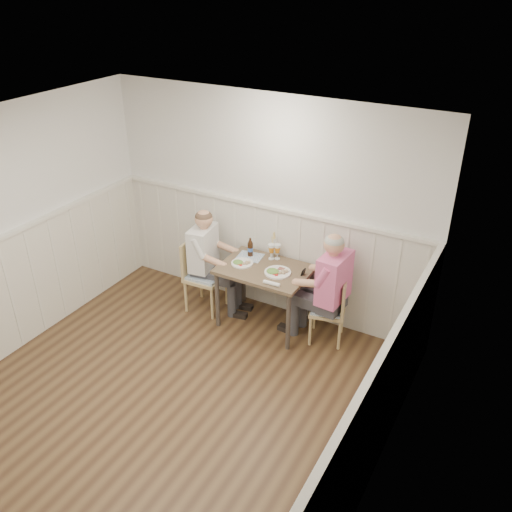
{
  "coord_description": "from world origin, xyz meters",
  "views": [
    {
      "loc": [
        2.65,
        -2.82,
        3.77
      ],
      "look_at": [
        0.19,
        1.64,
        1.0
      ],
      "focal_mm": 38.0,
      "sensor_mm": 36.0,
      "label": 1
    }
  ],
  "objects_px": {
    "chair_right": "(332,307)",
    "diner_cream": "(207,267)",
    "grass_vase": "(272,245)",
    "chair_left": "(201,272)",
    "man_in_pink": "(329,298)",
    "beer_bottle": "(250,248)",
    "dining_table": "(265,275)"
  },
  "relations": [
    {
      "from": "chair_right",
      "to": "diner_cream",
      "type": "relative_size",
      "value": 0.61
    },
    {
      "from": "grass_vase",
      "to": "diner_cream",
      "type": "bearing_deg",
      "value": -158.9
    },
    {
      "from": "chair_left",
      "to": "diner_cream",
      "type": "bearing_deg",
      "value": 39.83
    },
    {
      "from": "chair_left",
      "to": "man_in_pink",
      "type": "xyz_separation_m",
      "value": [
        1.6,
        0.1,
        0.08
      ]
    },
    {
      "from": "chair_right",
      "to": "beer_bottle",
      "type": "relative_size",
      "value": 3.47
    },
    {
      "from": "dining_table",
      "to": "chair_left",
      "type": "distance_m",
      "value": 0.85
    },
    {
      "from": "chair_right",
      "to": "dining_table",
      "type": "bearing_deg",
      "value": -173.6
    },
    {
      "from": "chair_right",
      "to": "man_in_pink",
      "type": "bearing_deg",
      "value": -124.73
    },
    {
      "from": "chair_left",
      "to": "beer_bottle",
      "type": "bearing_deg",
      "value": 22.45
    },
    {
      "from": "chair_left",
      "to": "beer_bottle",
      "type": "relative_size",
      "value": 3.93
    },
    {
      "from": "chair_right",
      "to": "grass_vase",
      "type": "relative_size",
      "value": 2.3
    },
    {
      "from": "dining_table",
      "to": "chair_left",
      "type": "xyz_separation_m",
      "value": [
        -0.83,
        -0.05,
        -0.17
      ]
    },
    {
      "from": "dining_table",
      "to": "grass_vase",
      "type": "bearing_deg",
      "value": 100.51
    },
    {
      "from": "dining_table",
      "to": "chair_right",
      "type": "xyz_separation_m",
      "value": [
        0.8,
        0.09,
        -0.22
      ]
    },
    {
      "from": "chair_left",
      "to": "grass_vase",
      "type": "relative_size",
      "value": 2.6
    },
    {
      "from": "chair_left",
      "to": "man_in_pink",
      "type": "relative_size",
      "value": 0.66
    },
    {
      "from": "chair_right",
      "to": "beer_bottle",
      "type": "height_order",
      "value": "beer_bottle"
    },
    {
      "from": "man_in_pink",
      "to": "diner_cream",
      "type": "distance_m",
      "value": 1.55
    },
    {
      "from": "man_in_pink",
      "to": "chair_left",
      "type": "bearing_deg",
      "value": -176.51
    },
    {
      "from": "dining_table",
      "to": "beer_bottle",
      "type": "relative_size",
      "value": 4.39
    },
    {
      "from": "diner_cream",
      "to": "grass_vase",
      "type": "height_order",
      "value": "diner_cream"
    },
    {
      "from": "chair_right",
      "to": "man_in_pink",
      "type": "relative_size",
      "value": 0.58
    },
    {
      "from": "dining_table",
      "to": "man_in_pink",
      "type": "xyz_separation_m",
      "value": [
        0.77,
        0.04,
        -0.08
      ]
    },
    {
      "from": "dining_table",
      "to": "man_in_pink",
      "type": "distance_m",
      "value": 0.77
    },
    {
      "from": "beer_bottle",
      "to": "grass_vase",
      "type": "bearing_deg",
      "value": 23.1
    },
    {
      "from": "chair_right",
      "to": "chair_left",
      "type": "distance_m",
      "value": 1.64
    },
    {
      "from": "diner_cream",
      "to": "grass_vase",
      "type": "bearing_deg",
      "value": 21.1
    },
    {
      "from": "man_in_pink",
      "to": "beer_bottle",
      "type": "relative_size",
      "value": 5.94
    },
    {
      "from": "chair_left",
      "to": "grass_vase",
      "type": "bearing_deg",
      "value": 22.64
    },
    {
      "from": "chair_right",
      "to": "beer_bottle",
      "type": "distance_m",
      "value": 1.16
    },
    {
      "from": "chair_right",
      "to": "chair_left",
      "type": "xyz_separation_m",
      "value": [
        -1.63,
        -0.14,
        0.06
      ]
    },
    {
      "from": "dining_table",
      "to": "grass_vase",
      "type": "relative_size",
      "value": 2.91
    }
  ]
}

